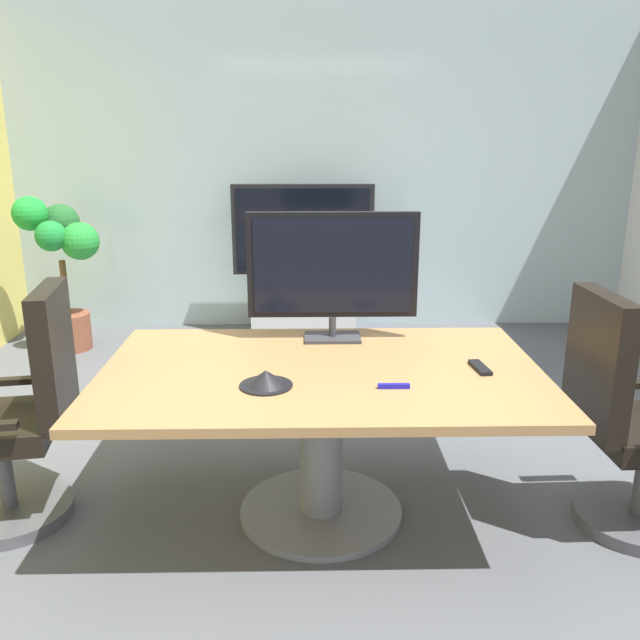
% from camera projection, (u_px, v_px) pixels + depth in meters
% --- Properties ---
extents(ground_plane, '(7.05, 7.05, 0.00)m').
position_uv_depth(ground_plane, '(341.00, 493.00, 3.29)').
color(ground_plane, '#515459').
extents(wall_back_glass_partition, '(5.55, 0.10, 2.79)m').
position_uv_depth(wall_back_glass_partition, '(325.00, 171.00, 5.80)').
color(wall_back_glass_partition, '#9EB2B7').
rests_on(wall_back_glass_partition, ground).
extents(conference_table, '(1.94, 1.21, 0.73)m').
position_uv_depth(conference_table, '(321.00, 406.00, 2.96)').
color(conference_table, olive).
rests_on(conference_table, ground).
extents(office_chair_left, '(0.63, 0.61, 1.09)m').
position_uv_depth(office_chair_left, '(22.00, 426.00, 2.97)').
color(office_chair_left, '#4C4C51').
rests_on(office_chair_left, ground).
extents(office_chair_right, '(0.60, 0.58, 1.09)m').
position_uv_depth(office_chair_right, '(628.00, 433.00, 2.90)').
color(office_chair_right, '#4C4C51').
rests_on(office_chair_right, ground).
extents(tv_monitor, '(0.84, 0.18, 0.64)m').
position_uv_depth(tv_monitor, '(333.00, 269.00, 3.23)').
color(tv_monitor, '#333338').
rests_on(tv_monitor, conference_table).
extents(wall_display_unit, '(1.20, 0.36, 1.31)m').
position_uv_depth(wall_display_unit, '(303.00, 285.00, 5.72)').
color(wall_display_unit, '#B7BABC').
rests_on(wall_display_unit, ground).
extents(potted_plant, '(0.67, 0.61, 1.25)m').
position_uv_depth(potted_plant, '(61.00, 258.00, 5.27)').
color(potted_plant, brown).
rests_on(potted_plant, ground).
extents(conference_phone, '(0.22, 0.22, 0.07)m').
position_uv_depth(conference_phone, '(266.00, 379.00, 2.70)').
color(conference_phone, black).
rests_on(conference_phone, conference_table).
extents(remote_control, '(0.07, 0.17, 0.02)m').
position_uv_depth(remote_control, '(480.00, 367.00, 2.89)').
color(remote_control, black).
rests_on(remote_control, conference_table).
extents(whiteboard_marker, '(0.13, 0.02, 0.02)m').
position_uv_depth(whiteboard_marker, '(394.00, 386.00, 2.68)').
color(whiteboard_marker, '#1919A5').
rests_on(whiteboard_marker, conference_table).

